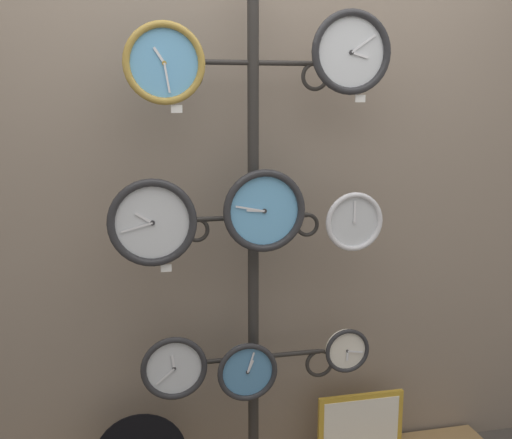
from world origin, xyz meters
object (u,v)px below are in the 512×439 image
at_px(picture_frame, 361,426).
at_px(clock_bottom_left, 174,368).
at_px(clock_top_left, 164,63).
at_px(clock_top_right, 351,52).
at_px(clock_bottom_right, 347,350).
at_px(clock_middle_center, 264,211).
at_px(clock_bottom_center, 247,372).
at_px(display_stand, 253,318).
at_px(clock_middle_left, 152,223).
at_px(clock_middle_right, 354,222).

bearing_deg(picture_frame, clock_bottom_left, -175.68).
relative_size(clock_top_left, picture_frame, 0.74).
bearing_deg(clock_top_right, clock_bottom_right, 43.03).
height_order(clock_middle_center, clock_bottom_center, clock_middle_center).
xyz_separation_m(clock_bottom_center, picture_frame, (0.52, 0.09, -0.35)).
xyz_separation_m(display_stand, clock_middle_center, (0.02, -0.09, 0.46)).
height_order(display_stand, clock_bottom_left, display_stand).
distance_m(clock_top_right, clock_middle_center, 0.67).
height_order(clock_top_left, clock_top_right, clock_top_right).
bearing_deg(clock_top_right, display_stand, 162.23).
bearing_deg(display_stand, clock_top_left, -164.54).
distance_m(clock_middle_left, clock_bottom_center, 0.71).
relative_size(clock_bottom_left, clock_bottom_right, 1.36).
distance_m(clock_middle_center, picture_frame, 1.09).
relative_size(display_stand, picture_frame, 5.32).
xyz_separation_m(clock_middle_right, clock_bottom_center, (-0.44, -0.02, -0.58)).
distance_m(display_stand, clock_top_right, 1.11).
relative_size(display_stand, clock_middle_center, 6.47).
xyz_separation_m(clock_middle_left, clock_bottom_right, (0.77, 0.03, -0.58)).
bearing_deg(clock_bottom_center, clock_top_right, -0.85).
distance_m(display_stand, clock_middle_right, 0.56).
bearing_deg(clock_bottom_right, display_stand, 167.79).
distance_m(clock_top_left, clock_middle_center, 0.65).
xyz_separation_m(clock_top_left, clock_middle_center, (0.36, 0.00, -0.54)).
relative_size(clock_top_left, clock_bottom_left, 1.11).
distance_m(clock_top_left, clock_bottom_center, 1.21).
xyz_separation_m(clock_middle_left, picture_frame, (0.87, 0.09, -0.97)).
bearing_deg(display_stand, clock_middle_left, -164.92).
distance_m(clock_middle_right, clock_bottom_right, 0.54).
xyz_separation_m(clock_middle_center, clock_bottom_right, (0.35, 0.01, -0.60)).
height_order(clock_middle_left, clock_middle_right, clock_middle_left).
relative_size(clock_top_right, clock_middle_right, 1.30).
height_order(display_stand, clock_middle_center, display_stand).
relative_size(display_stand, clock_bottom_right, 10.88).
relative_size(clock_middle_left, clock_bottom_left, 1.25).
distance_m(clock_top_left, picture_frame, 1.73).
xyz_separation_m(clock_top_left, clock_bottom_center, (0.29, -0.01, -1.18)).
height_order(clock_middle_center, clock_middle_right, clock_middle_center).
bearing_deg(clock_top_left, clock_bottom_center, -2.28).
bearing_deg(clock_top_left, clock_top_right, -1.46).
distance_m(clock_top_right, clock_bottom_right, 1.19).
bearing_deg(clock_bottom_left, display_stand, 13.32).
xyz_separation_m(display_stand, clock_bottom_left, (-0.33, -0.08, -0.15)).
distance_m(display_stand, clock_middle_left, 0.60).
bearing_deg(clock_top_left, clock_middle_center, 0.62).
xyz_separation_m(clock_middle_left, clock_bottom_left, (0.07, 0.03, -0.58)).
height_order(display_stand, clock_middle_right, display_stand).
height_order(clock_top_right, clock_middle_center, clock_top_right).
xyz_separation_m(clock_middle_left, clock_middle_right, (0.79, 0.03, -0.04)).
bearing_deg(clock_top_right, clock_top_left, 178.54).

